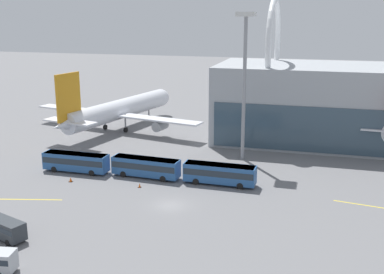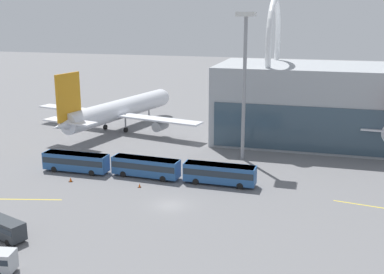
% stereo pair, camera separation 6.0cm
% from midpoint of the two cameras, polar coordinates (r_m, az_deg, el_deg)
% --- Properties ---
extents(ground_plane, '(440.00, 440.00, 0.00)m').
position_cam_midpoint_polar(ground_plane, '(66.38, -2.55, -8.06)').
color(ground_plane, slate).
extents(airliner_at_gate_near, '(41.76, 39.58, 14.34)m').
position_cam_midpoint_polar(airliner_at_gate_near, '(107.32, -9.00, 3.14)').
color(airliner_at_gate_near, silver).
rests_on(airliner_at_gate_near, ground_plane).
extents(shuttle_bus_0, '(11.03, 2.76, 3.14)m').
position_cam_midpoint_polar(shuttle_bus_0, '(81.23, -13.58, -2.79)').
color(shuttle_bus_0, '#285693').
rests_on(shuttle_bus_0, ground_plane).
extents(shuttle_bus_1, '(11.16, 3.34, 3.14)m').
position_cam_midpoint_polar(shuttle_bus_1, '(76.80, -5.48, -3.45)').
color(shuttle_bus_1, '#285693').
rests_on(shuttle_bus_1, ground_plane).
extents(shuttle_bus_2, '(11.07, 2.86, 3.14)m').
position_cam_midpoint_polar(shuttle_bus_2, '(73.43, 3.31, -4.26)').
color(shuttle_bus_2, '#285693').
rests_on(shuttle_bus_2, ground_plane).
extents(service_van_foreground, '(5.49, 3.60, 2.35)m').
position_cam_midpoint_polar(service_van_foreground, '(60.45, -21.14, -10.02)').
color(service_van_foreground, '#2D3338').
rests_on(service_van_foreground, ground_plane).
extents(floodlight_mast, '(3.12, 3.12, 25.61)m').
position_cam_midpoint_polar(floodlight_mast, '(83.45, 6.32, 9.31)').
color(floodlight_mast, gray).
rests_on(floodlight_mast, ground_plane).
extents(lane_stripe_2, '(8.25, 1.58, 0.01)m').
position_cam_midpoint_polar(lane_stripe_2, '(70.34, 19.81, -7.62)').
color(lane_stripe_2, yellow).
rests_on(lane_stripe_2, ground_plane).
extents(lane_stripe_4, '(9.62, 2.55, 0.01)m').
position_cam_midpoint_polar(lane_stripe_4, '(72.02, -18.91, -7.01)').
color(lane_stripe_4, yellow).
rests_on(lane_stripe_4, ground_plane).
extents(traffic_cone_0, '(0.62, 0.62, 0.68)m').
position_cam_midpoint_polar(traffic_cone_0, '(77.27, -14.17, -4.92)').
color(traffic_cone_0, black).
rests_on(traffic_cone_0, ground_plane).
extents(traffic_cone_1, '(0.49, 0.49, 0.64)m').
position_cam_midpoint_polar(traffic_cone_1, '(72.98, -6.22, -5.73)').
color(traffic_cone_1, black).
rests_on(traffic_cone_1, ground_plane).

